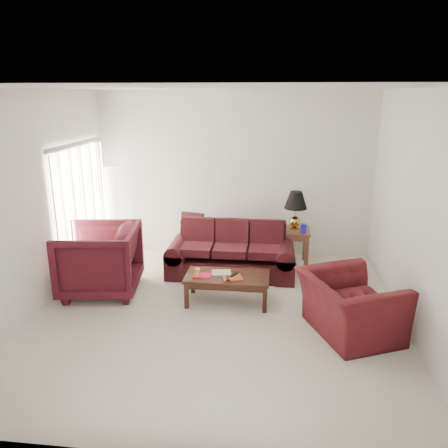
# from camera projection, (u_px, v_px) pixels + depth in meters

# --- Properties ---
(floor) EXTENTS (5.00, 5.00, 0.00)m
(floor) POSITION_uv_depth(u_px,v_px,m) (217.00, 314.00, 6.04)
(floor) COLOR beige
(floor) RESTS_ON ground
(blinds) EXTENTS (0.10, 2.00, 2.16)m
(blinds) POSITION_uv_depth(u_px,v_px,m) (83.00, 210.00, 7.24)
(blinds) COLOR silver
(blinds) RESTS_ON ground
(sofa) EXTENTS (2.14, 1.00, 0.86)m
(sofa) POSITION_uv_depth(u_px,v_px,m) (231.00, 250.00, 7.25)
(sofa) COLOR black
(sofa) RESTS_ON ground
(throw_pillow) EXTENTS (0.44, 0.29, 0.42)m
(throw_pillow) POSITION_uv_depth(u_px,v_px,m) (192.00, 224.00, 7.85)
(throw_pillow) COLOR black
(throw_pillow) RESTS_ON sofa
(end_table) EXTENTS (0.62, 0.62, 0.65)m
(end_table) POSITION_uv_depth(u_px,v_px,m) (292.00, 247.00, 7.72)
(end_table) COLOR #4D221A
(end_table) RESTS_ON ground
(table_lamp) EXTENTS (0.48, 0.48, 0.67)m
(table_lamp) POSITION_uv_depth(u_px,v_px,m) (295.00, 210.00, 7.58)
(table_lamp) COLOR #B48A38
(table_lamp) RESTS_ON end_table
(clock) EXTENTS (0.16, 0.09, 0.15)m
(clock) POSITION_uv_depth(u_px,v_px,m) (279.00, 228.00, 7.46)
(clock) COLOR silver
(clock) RESTS_ON end_table
(blue_canister) EXTENTS (0.13, 0.13, 0.16)m
(blue_canister) POSITION_uv_depth(u_px,v_px,m) (303.00, 229.00, 7.40)
(blue_canister) COLOR #1F19A8
(blue_canister) RESTS_ON end_table
(picture_frame) EXTENTS (0.16, 0.18, 0.05)m
(picture_frame) POSITION_uv_depth(u_px,v_px,m) (282.00, 221.00, 7.84)
(picture_frame) COLOR silver
(picture_frame) RESTS_ON end_table
(floor_lamp) EXTENTS (0.28, 0.28, 1.69)m
(floor_lamp) POSITION_uv_depth(u_px,v_px,m) (113.00, 212.00, 7.99)
(floor_lamp) COLOR white
(floor_lamp) RESTS_ON ground
(armchair_left) EXTENTS (1.29, 1.26, 1.04)m
(armchair_left) POSITION_uv_depth(u_px,v_px,m) (99.00, 260.00, 6.58)
(armchair_left) COLOR #3A0D15
(armchair_left) RESTS_ON ground
(armchair_right) EXTENTS (1.40, 1.47, 0.76)m
(armchair_right) POSITION_uv_depth(u_px,v_px,m) (350.00, 306.00, 5.47)
(armchair_right) COLOR #440F13
(armchair_right) RESTS_ON ground
(coffee_table) EXTENTS (1.34, 1.04, 0.42)m
(coffee_table) POSITION_uv_depth(u_px,v_px,m) (227.00, 289.00, 6.34)
(coffee_table) COLOR black
(coffee_table) RESTS_ON ground
(magazine_red) EXTENTS (0.26, 0.19, 0.01)m
(magazine_red) POSITION_uv_depth(u_px,v_px,m) (202.00, 275.00, 6.26)
(magazine_red) COLOR red
(magazine_red) RESTS_ON coffee_table
(magazine_white) EXTENTS (0.30, 0.24, 0.02)m
(magazine_white) POSITION_uv_depth(u_px,v_px,m) (221.00, 273.00, 6.35)
(magazine_white) COLOR beige
(magazine_white) RESTS_ON coffee_table
(magazine_orange) EXTENTS (0.32, 0.27, 0.02)m
(magazine_orange) POSITION_uv_depth(u_px,v_px,m) (233.00, 278.00, 6.18)
(magazine_orange) COLOR #BE4016
(magazine_orange) RESTS_ON coffee_table
(remote_a) EXTENTS (0.07, 0.16, 0.02)m
(remote_a) POSITION_uv_depth(u_px,v_px,m) (228.00, 278.00, 6.11)
(remote_a) COLOR black
(remote_a) RESTS_ON coffee_table
(remote_b) EXTENTS (0.11, 0.16, 0.02)m
(remote_b) POSITION_uv_depth(u_px,v_px,m) (234.00, 275.00, 6.24)
(remote_b) COLOR black
(remote_b) RESTS_ON coffee_table
(yellow_glass) EXTENTS (0.08, 0.08, 0.13)m
(yellow_glass) POSITION_uv_depth(u_px,v_px,m) (197.00, 273.00, 6.21)
(yellow_glass) COLOR gold
(yellow_glass) RESTS_ON coffee_table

